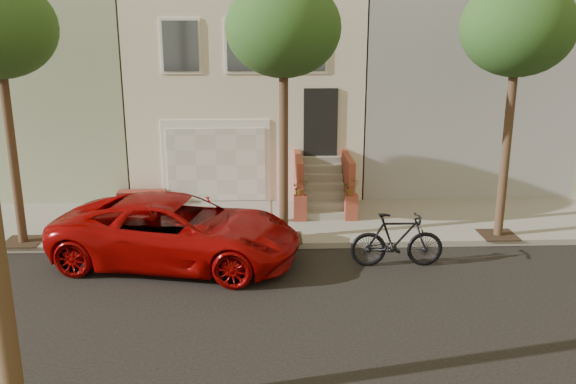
{
  "coord_description": "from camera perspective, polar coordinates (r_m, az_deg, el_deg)",
  "views": [
    {
      "loc": [
        0.51,
        -10.85,
        5.55
      ],
      "look_at": [
        1.07,
        3.0,
        1.61
      ],
      "focal_mm": 38.62,
      "sensor_mm": 36.0,
      "label": 1
    }
  ],
  "objects": [
    {
      "name": "ground",
      "position": [
        12.2,
        -4.54,
        -11.27
      ],
      "size": [
        90.0,
        90.0,
        0.0
      ],
      "primitive_type": "plane",
      "color": "black",
      "rests_on": "ground"
    },
    {
      "name": "sidewalk",
      "position": [
        17.11,
        -3.9,
        -2.86
      ],
      "size": [
        40.0,
        3.7,
        0.15
      ],
      "primitive_type": "cube",
      "color": "gray",
      "rests_on": "ground"
    },
    {
      "name": "house_row",
      "position": [
        22.13,
        -3.69,
        10.87
      ],
      "size": [
        33.1,
        11.7,
        7.0
      ],
      "color": "silver",
      "rests_on": "sidewalk"
    },
    {
      "name": "tree_mid",
      "position": [
        14.76,
        -0.42,
        14.71
      ],
      "size": [
        2.7,
        2.57,
        6.3
      ],
      "color": "#2D2116",
      "rests_on": "sidewalk"
    },
    {
      "name": "tree_right",
      "position": [
        15.93,
        20.4,
        13.84
      ],
      "size": [
        2.7,
        2.57,
        6.3
      ],
      "color": "#2D2116",
      "rests_on": "sidewalk"
    },
    {
      "name": "pickup_truck",
      "position": [
        14.52,
        -10.15,
        -3.56
      ],
      "size": [
        6.08,
        3.73,
        1.57
      ],
      "primitive_type": "imported",
      "rotation": [
        0.0,
        0.0,
        1.36
      ],
      "color": "#920506",
      "rests_on": "ground"
    },
    {
      "name": "motorcycle",
      "position": [
        14.38,
        10.0,
        -4.37
      ],
      "size": [
        2.14,
        0.64,
        1.28
      ],
      "primitive_type": "imported",
      "rotation": [
        0.0,
        0.0,
        1.55
      ],
      "color": "black",
      "rests_on": "ground"
    }
  ]
}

